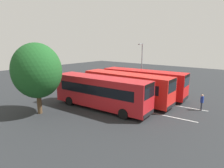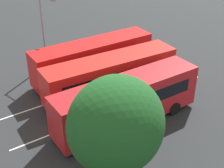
% 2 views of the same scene
% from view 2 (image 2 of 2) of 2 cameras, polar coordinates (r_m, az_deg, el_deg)
% --- Properties ---
extents(ground_plane, '(80.11, 80.11, 0.00)m').
position_cam_2_polar(ground_plane, '(26.54, -0.65, -2.21)').
color(ground_plane, '#232628').
extents(bus_far_left, '(11.23, 3.30, 3.42)m').
position_cam_2_polar(bus_far_left, '(22.65, 2.77, -2.82)').
color(bus_far_left, '#AD191E').
rests_on(bus_far_left, ground).
extents(bus_center_left, '(11.13, 2.79, 3.42)m').
position_cam_2_polar(bus_center_left, '(25.69, -0.15, 1.46)').
color(bus_center_left, red).
rests_on(bus_center_left, ground).
extents(bus_center_right, '(11.21, 3.17, 3.42)m').
position_cam_2_polar(bus_center_right, '(28.59, -3.29, 4.51)').
color(bus_center_right, red).
rests_on(bus_center_right, ground).
extents(pedestrian, '(0.35, 0.35, 1.70)m').
position_cam_2_polar(pedestrian, '(31.95, 9.89, 5.20)').
color(pedestrian, '#232833').
rests_on(pedestrian, ground).
extents(street_lamp, '(0.82, 2.22, 6.89)m').
position_cam_2_polar(street_lamp, '(30.54, -11.90, 9.91)').
color(street_lamp, gray).
rests_on(street_lamp, ground).
extents(depot_tree, '(5.05, 4.54, 6.94)m').
position_cam_2_polar(depot_tree, '(16.22, 0.70, -7.34)').
color(depot_tree, '#4C3823').
rests_on(depot_tree, ground).
extents(lane_stripe_outer_left, '(17.47, 1.74, 0.01)m').
position_cam_2_polar(lane_stripe_outer_left, '(25.19, 1.37, -4.15)').
color(lane_stripe_outer_left, silver).
rests_on(lane_stripe_outer_left, ground).
extents(lane_stripe_inner_left, '(17.47, 1.74, 0.01)m').
position_cam_2_polar(lane_stripe_inner_left, '(27.94, -2.47, -0.45)').
color(lane_stripe_inner_left, silver).
rests_on(lane_stripe_inner_left, ground).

